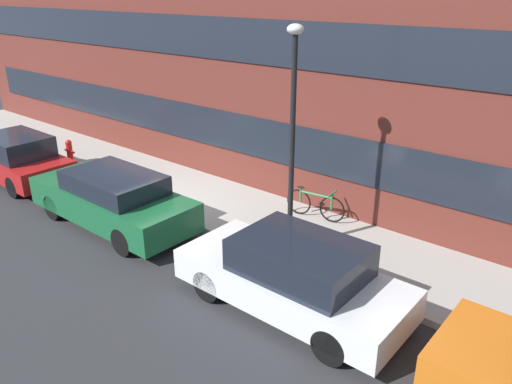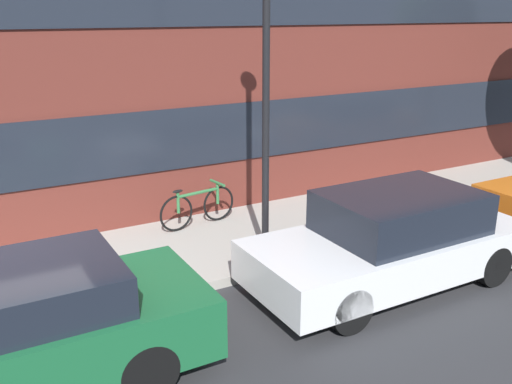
{
  "view_description": "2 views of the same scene",
  "coord_description": "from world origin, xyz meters",
  "px_view_note": "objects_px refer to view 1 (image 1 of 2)",
  "views": [
    {
      "loc": [
        9.54,
        -7.3,
        5.42
      ],
      "look_at": [
        3.36,
        0.13,
        1.42
      ],
      "focal_mm": 35.0,
      "sensor_mm": 36.0,
      "label": 1
    },
    {
      "loc": [
        -0.27,
        -6.74,
        3.87
      ],
      "look_at": [
        3.61,
        0.12,
        1.34
      ],
      "focal_mm": 40.0,
      "sensor_mm": 36.0,
      "label": 2
    }
  ],
  "objects_px": {
    "parked_car_white": "(294,276)",
    "lamp_post": "(293,119)",
    "parked_car_green": "(113,199)",
    "bicycle": "(315,204)",
    "parked_car_red": "(17,158)",
    "fire_hydrant": "(70,151)"
  },
  "relations": [
    {
      "from": "parked_car_red",
      "to": "parked_car_green",
      "type": "height_order",
      "value": "parked_car_red"
    },
    {
      "from": "lamp_post",
      "to": "parked_car_white",
      "type": "bearing_deg",
      "value": -51.76
    },
    {
      "from": "parked_car_red",
      "to": "lamp_post",
      "type": "bearing_deg",
      "value": -170.08
    },
    {
      "from": "parked_car_green",
      "to": "parked_car_white",
      "type": "bearing_deg",
      "value": -180.0
    },
    {
      "from": "fire_hydrant",
      "to": "parked_car_white",
      "type": "bearing_deg",
      "value": -9.31
    },
    {
      "from": "parked_car_white",
      "to": "fire_hydrant",
      "type": "xyz_separation_m",
      "value": [
        -9.99,
        1.64,
        -0.15
      ]
    },
    {
      "from": "parked_car_green",
      "to": "bicycle",
      "type": "distance_m",
      "value": 4.9
    },
    {
      "from": "parked_car_green",
      "to": "bicycle",
      "type": "relative_size",
      "value": 2.99
    },
    {
      "from": "parked_car_red",
      "to": "fire_hydrant",
      "type": "bearing_deg",
      "value": -94.19
    },
    {
      "from": "fire_hydrant",
      "to": "bicycle",
      "type": "relative_size",
      "value": 0.5
    },
    {
      "from": "parked_car_white",
      "to": "fire_hydrant",
      "type": "relative_size",
      "value": 5.51
    },
    {
      "from": "parked_car_white",
      "to": "lamp_post",
      "type": "bearing_deg",
      "value": -51.76
    },
    {
      "from": "parked_car_green",
      "to": "bicycle",
      "type": "bearing_deg",
      "value": -139.13
    },
    {
      "from": "fire_hydrant",
      "to": "bicycle",
      "type": "xyz_separation_m",
      "value": [
        8.34,
        1.56,
        -0.01
      ]
    },
    {
      "from": "parked_car_red",
      "to": "parked_car_white",
      "type": "xyz_separation_m",
      "value": [
        10.11,
        0.0,
        -0.01
      ]
    },
    {
      "from": "parked_car_green",
      "to": "parked_car_red",
      "type": "bearing_deg",
      "value": 0.0
    },
    {
      "from": "parked_car_green",
      "to": "lamp_post",
      "type": "height_order",
      "value": "lamp_post"
    },
    {
      "from": "parked_car_red",
      "to": "bicycle",
      "type": "bearing_deg",
      "value": -159.27
    },
    {
      "from": "parked_car_green",
      "to": "parked_car_white",
      "type": "xyz_separation_m",
      "value": [
        5.35,
        -0.0,
        -0.02
      ]
    },
    {
      "from": "bicycle",
      "to": "lamp_post",
      "type": "height_order",
      "value": "lamp_post"
    },
    {
      "from": "parked_car_white",
      "to": "bicycle",
      "type": "relative_size",
      "value": 2.77
    },
    {
      "from": "fire_hydrant",
      "to": "bicycle",
      "type": "distance_m",
      "value": 8.48
    }
  ]
}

